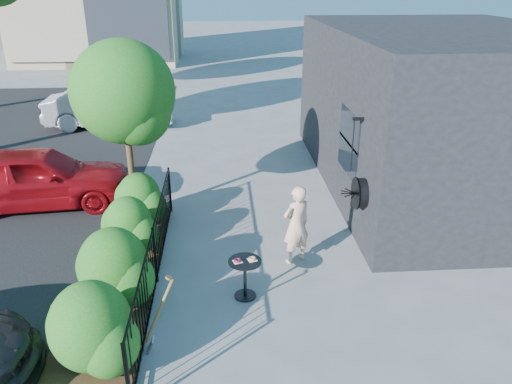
{
  "coord_description": "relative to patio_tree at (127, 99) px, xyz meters",
  "views": [
    {
      "loc": [
        -0.24,
        -7.84,
        5.1
      ],
      "look_at": [
        0.39,
        1.21,
        1.2
      ],
      "focal_mm": 35.0,
      "sensor_mm": 36.0,
      "label": 1
    }
  ],
  "objects": [
    {
      "name": "car_silver",
      "position": [
        -2.11,
        7.82,
        -2.01
      ],
      "size": [
        4.65,
        1.76,
        1.52
      ],
      "primitive_type": "imported",
      "rotation": [
        0.0,
        0.0,
        1.61
      ],
      "color": "#B1B1B6",
      "rests_on": "ground"
    },
    {
      "name": "patio_tree",
      "position": [
        0.0,
        0.0,
        0.0
      ],
      "size": [
        2.2,
        2.2,
        3.94
      ],
      "color": "#3F2B19",
      "rests_on": "ground"
    },
    {
      "name": "shovel",
      "position": [
        0.98,
        -4.62,
        -2.19
      ],
      "size": [
        0.51,
        0.17,
        1.32
      ],
      "color": "brown",
      "rests_on": "ground"
    },
    {
      "name": "planting_bed",
      "position": [
        0.04,
        -2.76,
        -2.72
      ],
      "size": [
        1.3,
        6.0,
        0.08
      ],
      "primitive_type": "cube",
      "color": "#382616",
      "rests_on": "ground"
    },
    {
      "name": "cafe_table",
      "position": [
        2.31,
        -3.34,
        -2.27
      ],
      "size": [
        0.57,
        0.57,
        0.76
      ],
      "rotation": [
        0.0,
        0.0,
        0.34
      ],
      "color": "black",
      "rests_on": "ground"
    },
    {
      "name": "shop_building",
      "position": [
        7.73,
        1.74,
        -0.76
      ],
      "size": [
        6.22,
        9.0,
        4.0
      ],
      "color": "black",
      "rests_on": "ground"
    },
    {
      "name": "shrubs",
      "position": [
        0.14,
        -2.66,
        -2.06
      ],
      "size": [
        1.1,
        5.6,
        1.24
      ],
      "color": "#155F1C",
      "rests_on": "ground"
    },
    {
      "name": "fence",
      "position": [
        0.74,
        -2.76,
        -2.2
      ],
      "size": [
        0.05,
        6.05,
        1.1
      ],
      "color": "black",
      "rests_on": "ground"
    },
    {
      "name": "car_red",
      "position": [
        -2.45,
        0.82,
        -2.03
      ],
      "size": [
        4.43,
        2.13,
        1.46
      ],
      "primitive_type": "imported",
      "rotation": [
        0.0,
        0.0,
        1.67
      ],
      "color": "#A50D16",
      "rests_on": "ground"
    },
    {
      "name": "ground",
      "position": [
        2.24,
        -2.76,
        -2.76
      ],
      "size": [
        120.0,
        120.0,
        0.0
      ],
      "primitive_type": "plane",
      "color": "gray",
      "rests_on": "ground"
    },
    {
      "name": "woman",
      "position": [
        3.35,
        -2.22,
        -1.97
      ],
      "size": [
        0.68,
        0.6,
        1.58
      ],
      "primitive_type": "imported",
      "rotation": [
        0.0,
        0.0,
        3.61
      ],
      "color": "beige",
      "rests_on": "ground"
    }
  ]
}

